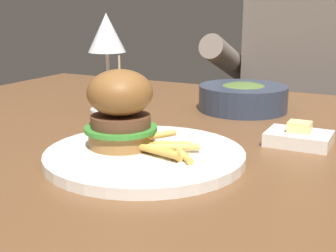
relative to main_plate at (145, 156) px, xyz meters
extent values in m
cube|color=brown|center=(0.02, 0.15, -0.03)|extent=(1.31, 0.92, 0.04)
cylinder|color=brown|center=(-0.58, 0.55, -0.40)|extent=(0.06, 0.06, 0.70)
cylinder|color=white|center=(0.00, 0.00, 0.00)|extent=(0.27, 0.27, 0.01)
cylinder|color=#9E6B38|center=(-0.04, 0.00, 0.02)|extent=(0.09, 0.09, 0.02)
cylinder|color=#38842D|center=(-0.04, 0.00, 0.03)|extent=(0.10, 0.10, 0.01)
cylinder|color=brown|center=(-0.04, 0.00, 0.04)|extent=(0.08, 0.08, 0.02)
ellipsoid|color=brown|center=(-0.04, 0.00, 0.08)|extent=(0.09, 0.09, 0.06)
cylinder|color=#CCB78C|center=(-0.04, 0.00, 0.11)|extent=(0.00, 0.00, 0.05)
cylinder|color=#E0B251|center=(0.06, 0.00, 0.01)|extent=(0.05, 0.05, 0.01)
cylinder|color=#E0B251|center=(0.03, 0.00, 0.01)|extent=(0.06, 0.05, 0.01)
cylinder|color=gold|center=(0.03, -0.02, 0.02)|extent=(0.07, 0.02, 0.01)
cylinder|color=gold|center=(0.03, 0.02, 0.01)|extent=(0.06, 0.03, 0.01)
cylinder|color=gold|center=(0.03, 0.00, 0.01)|extent=(0.06, 0.03, 0.01)
cylinder|color=#EABC5B|center=(0.04, -0.01, 0.01)|extent=(0.07, 0.02, 0.01)
cylinder|color=#EABC5B|center=(0.04, 0.01, 0.02)|extent=(0.07, 0.04, 0.01)
cylinder|color=#EABC5B|center=(0.01, 0.02, 0.02)|extent=(0.04, 0.05, 0.01)
cylinder|color=silver|center=(-0.22, 0.24, -0.01)|extent=(0.07, 0.07, 0.00)
cylinder|color=silver|center=(-0.22, 0.24, 0.05)|extent=(0.01, 0.01, 0.11)
cone|color=silver|center=(-0.22, 0.24, 0.15)|extent=(0.07, 0.07, 0.07)
cube|color=white|center=(0.17, 0.17, 0.00)|extent=(0.09, 0.07, 0.02)
cube|color=#F4E58C|center=(0.17, 0.17, 0.02)|extent=(0.03, 0.03, 0.02)
cylinder|color=#2D384C|center=(0.02, 0.36, 0.02)|extent=(0.18, 0.18, 0.05)
ellipsoid|color=#4C662D|center=(0.02, 0.36, 0.04)|extent=(0.10, 0.10, 0.02)
cube|color=#282833|center=(0.05, 0.89, -0.52)|extent=(0.30, 0.22, 0.46)
cube|color=#72665B|center=(0.05, 0.89, -0.03)|extent=(0.36, 0.20, 0.52)
cylinder|color=#72665B|center=(-0.17, 0.81, 0.03)|extent=(0.07, 0.34, 0.18)
camera|label=1|loc=(0.30, -0.52, 0.20)|focal=50.00mm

